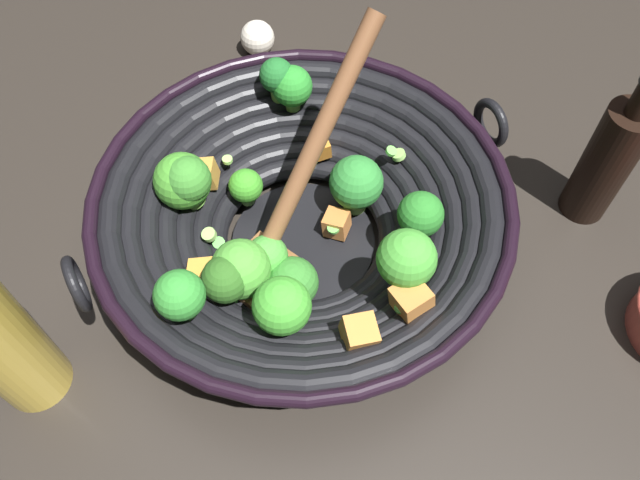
% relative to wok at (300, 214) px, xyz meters
% --- Properties ---
extents(ground_plane, '(4.00, 4.00, 0.00)m').
position_rel_wok_xyz_m(ground_plane, '(0.00, -0.00, -0.06)').
color(ground_plane, '#28231E').
extents(wok, '(0.42, 0.43, 0.24)m').
position_rel_wok_xyz_m(wok, '(0.00, 0.00, 0.00)').
color(wok, black).
rests_on(wok, ground).
extents(soy_sauce_bottle, '(0.05, 0.05, 0.20)m').
position_rel_wok_xyz_m(soy_sauce_bottle, '(0.04, -0.32, 0.02)').
color(soy_sauce_bottle, black).
rests_on(soy_sauce_bottle, ground).
extents(garlic_bulb, '(0.05, 0.05, 0.05)m').
position_rel_wok_xyz_m(garlic_bulb, '(0.32, 0.05, -0.04)').
color(garlic_bulb, silver).
rests_on(garlic_bulb, ground).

